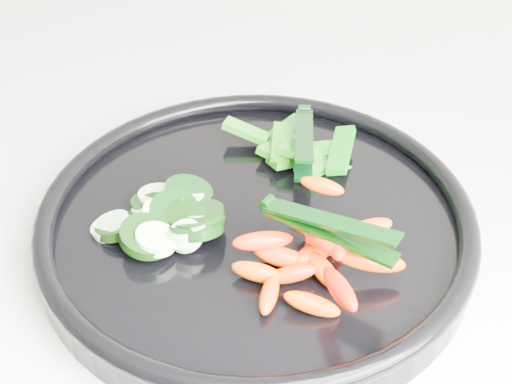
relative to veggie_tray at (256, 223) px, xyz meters
The scene contains 6 objects.
veggie_tray is the anchor object (origin of this frame).
cucumber_pile 0.08m from the veggie_tray, 138.88° to the right, with size 0.12×0.12×0.04m.
carrot_pile 0.08m from the veggie_tray, 14.83° to the right, with size 0.13×0.15×0.05m.
pepper_pile 0.10m from the veggie_tray, 102.28° to the left, with size 0.14×0.09×0.04m.
tong_carrot 0.10m from the veggie_tray, 14.38° to the right, with size 0.11×0.02×0.02m.
tong_pepper 0.10m from the veggie_tray, 99.13° to the left, with size 0.07×0.10×0.02m.
Camera 1 is at (0.97, 1.25, 1.36)m, focal length 50.00 mm.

